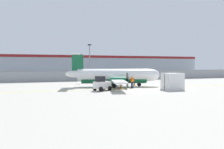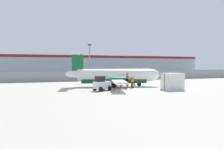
# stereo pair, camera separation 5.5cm
# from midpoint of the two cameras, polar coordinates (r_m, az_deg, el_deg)

# --- Properties ---
(ground_plane) EXTENTS (140.00, 140.00, 0.01)m
(ground_plane) POSITION_cam_midpoint_polar(r_m,az_deg,el_deg) (30.88, 4.42, -3.60)
(ground_plane) COLOR #ADA89E
(perimeter_fence) EXTENTS (98.00, 0.10, 2.10)m
(perimeter_fence) POSITION_cam_midpoint_polar(r_m,az_deg,el_deg) (45.93, -3.32, -0.22)
(perimeter_fence) COLOR gray
(perimeter_fence) RESTS_ON ground
(parking_lot_strip) EXTENTS (98.00, 17.00, 0.12)m
(parking_lot_strip) POSITION_cam_midpoint_polar(r_m,az_deg,el_deg) (57.15, -6.31, -0.76)
(parking_lot_strip) COLOR #38383A
(parking_lot_strip) RESTS_ON ground
(background_building) EXTENTS (91.00, 8.10, 6.50)m
(background_building) POSITION_cam_midpoint_polar(r_m,az_deg,el_deg) (75.24, -9.27, 2.43)
(background_building) COLOR #A8B2BC
(background_building) RESTS_ON ground
(commuter_airplane) EXTENTS (14.24, 15.93, 4.92)m
(commuter_airplane) POSITION_cam_midpoint_polar(r_m,az_deg,el_deg) (33.08, 1.03, -0.41)
(commuter_airplane) COLOR white
(commuter_airplane) RESTS_ON ground
(baggage_tug) EXTENTS (2.58, 2.12, 1.88)m
(baggage_tug) POSITION_cam_midpoint_polar(r_m,az_deg,el_deg) (27.92, -2.60, -2.48)
(baggage_tug) COLOR silver
(baggage_tug) RESTS_ON ground
(ground_crew_worker) EXTENTS (0.50, 0.47, 1.70)m
(ground_crew_worker) POSITION_cam_midpoint_polar(r_m,az_deg,el_deg) (31.25, 5.35, -1.78)
(ground_crew_worker) COLOR #191E4C
(ground_crew_worker) RESTS_ON ground
(cargo_container) EXTENTS (2.44, 2.01, 2.20)m
(cargo_container) POSITION_cam_midpoint_polar(r_m,az_deg,el_deg) (30.07, 15.55, -1.75)
(cargo_container) COLOR silver
(cargo_container) RESTS_ON ground
(traffic_cone_near_left) EXTENTS (0.36, 0.36, 0.64)m
(traffic_cone_near_left) POSITION_cam_midpoint_polar(r_m,az_deg,el_deg) (32.43, -4.06, -2.76)
(traffic_cone_near_left) COLOR orange
(traffic_cone_near_left) RESTS_ON ground
(traffic_cone_near_right) EXTENTS (0.36, 0.36, 0.64)m
(traffic_cone_near_right) POSITION_cam_midpoint_polar(r_m,az_deg,el_deg) (30.91, -4.13, -3.02)
(traffic_cone_near_right) COLOR orange
(traffic_cone_near_right) RESTS_ON ground
(traffic_cone_far_left) EXTENTS (0.36, 0.36, 0.64)m
(traffic_cone_far_left) POSITION_cam_midpoint_polar(r_m,az_deg,el_deg) (35.25, 5.96, -2.35)
(traffic_cone_far_left) COLOR orange
(traffic_cone_far_left) RESTS_ON ground
(traffic_cone_far_right) EXTENTS (0.36, 0.36, 0.64)m
(traffic_cone_far_right) POSITION_cam_midpoint_polar(r_m,az_deg,el_deg) (30.67, 2.32, -3.05)
(traffic_cone_far_right) COLOR orange
(traffic_cone_far_right) RESTS_ON ground
(parked_car_0) EXTENTS (4.34, 2.31, 1.58)m
(parked_car_0) POSITION_cam_midpoint_polar(r_m,az_deg,el_deg) (55.02, -18.31, -0.13)
(parked_car_0) COLOR #19662D
(parked_car_0) RESTS_ON parking_lot_strip
(parked_car_1) EXTENTS (4.28, 2.16, 1.58)m
(parked_car_1) POSITION_cam_midpoint_polar(r_m,az_deg,el_deg) (55.55, -10.78, -0.02)
(parked_car_1) COLOR #B28C19
(parked_car_1) RESTS_ON parking_lot_strip
(parked_car_2) EXTENTS (4.31, 2.25, 1.58)m
(parked_car_2) POSITION_cam_midpoint_polar(r_m,az_deg,el_deg) (53.64, -1.70, -0.07)
(parked_car_2) COLOR black
(parked_car_2) RESTS_ON parking_lot_strip
(parked_car_3) EXTENTS (4.27, 2.16, 1.58)m
(parked_car_3) POSITION_cam_midpoint_polar(r_m,az_deg,el_deg) (66.28, 4.09, 0.41)
(parked_car_3) COLOR navy
(parked_car_3) RESTS_ON parking_lot_strip
(apron_light_pole) EXTENTS (0.70, 0.30, 7.27)m
(apron_light_pole) POSITION_cam_midpoint_polar(r_m,az_deg,el_deg) (42.22, -5.82, 3.86)
(apron_light_pole) COLOR slate
(apron_light_pole) RESTS_ON ground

